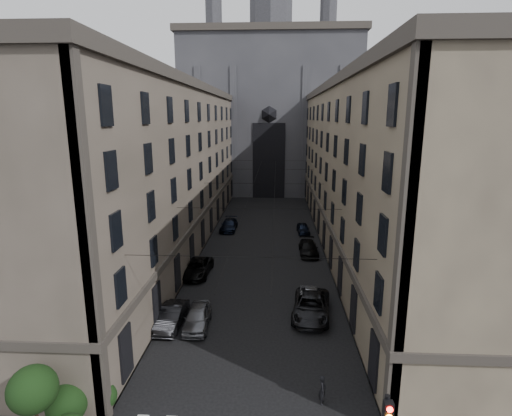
% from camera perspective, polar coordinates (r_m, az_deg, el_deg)
% --- Properties ---
extents(sidewalk_left, '(7.00, 80.00, 0.15)m').
position_cam_1_polar(sidewalk_left, '(50.59, -10.91, -4.59)').
color(sidewalk_left, '#383533').
rests_on(sidewalk_left, ground).
extents(sidewalk_right, '(7.00, 80.00, 0.15)m').
position_cam_1_polar(sidewalk_right, '(49.97, 13.27, -4.93)').
color(sidewalk_right, '#383533').
rests_on(sidewalk_right, ground).
extents(building_left, '(13.60, 60.60, 18.85)m').
position_cam_1_polar(building_left, '(49.46, -14.69, 5.83)').
color(building_left, '#4C443A').
rests_on(building_left, ground).
extents(building_right, '(13.60, 60.60, 18.85)m').
position_cam_1_polar(building_right, '(48.65, 17.26, 5.56)').
color(building_right, brown).
rests_on(building_right, ground).
extents(gothic_tower, '(35.00, 23.00, 58.00)m').
position_cam_1_polar(gothic_tower, '(85.82, 2.05, 14.70)').
color(gothic_tower, '#2D2D33').
rests_on(gothic_tower, ground).
extents(shrub_cluster, '(3.90, 4.40, 3.90)m').
position_cam_1_polar(shrub_cluster, '(23.02, -26.41, -23.78)').
color(shrub_cluster, black).
rests_on(shrub_cluster, sidewalk_left).
extents(tram_wires, '(14.00, 60.00, 0.43)m').
position_cam_1_polar(tram_wires, '(47.11, 1.13, 3.33)').
color(tram_wires, black).
rests_on(tram_wires, ground).
extents(car_left_near, '(1.93, 4.50, 1.51)m').
position_cam_1_polar(car_left_near, '(30.57, -8.39, -15.15)').
color(car_left_near, slate).
rests_on(car_left_near, ground).
extents(car_left_midnear, '(1.75, 4.60, 1.50)m').
position_cam_1_polar(car_left_midnear, '(30.99, -11.95, -14.92)').
color(car_left_midnear, black).
rests_on(car_left_midnear, ground).
extents(car_left_midfar, '(2.68, 5.49, 1.50)m').
position_cam_1_polar(car_left_midfar, '(39.63, -8.46, -8.43)').
color(car_left_midfar, black).
rests_on(car_left_midfar, ground).
extents(car_left_far, '(2.14, 5.04, 1.45)m').
position_cam_1_polar(car_left_far, '(54.33, -3.88, -2.45)').
color(car_left_far, black).
rests_on(car_left_far, ground).
extents(car_right_near, '(1.48, 3.99, 1.30)m').
position_cam_1_polar(car_right_near, '(33.53, 7.51, -12.68)').
color(car_right_near, gray).
rests_on(car_right_near, ground).
extents(car_right_midnear, '(3.46, 6.25, 1.66)m').
position_cam_1_polar(car_right_midnear, '(31.91, 7.89, -13.73)').
color(car_right_midnear, black).
rests_on(car_right_midnear, ground).
extents(car_right_midfar, '(2.09, 4.96, 1.43)m').
position_cam_1_polar(car_right_midfar, '(45.25, 7.50, -5.71)').
color(car_right_midfar, black).
rests_on(car_right_midfar, ground).
extents(car_right_far, '(1.77, 3.91, 1.30)m').
position_cam_1_polar(car_right_far, '(53.20, 6.76, -2.93)').
color(car_right_far, black).
rests_on(car_right_far, ground).
extents(pedestrian, '(0.50, 0.66, 1.64)m').
position_cam_1_polar(pedestrian, '(23.72, 9.48, -24.19)').
color(pedestrian, black).
rests_on(pedestrian, ground).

